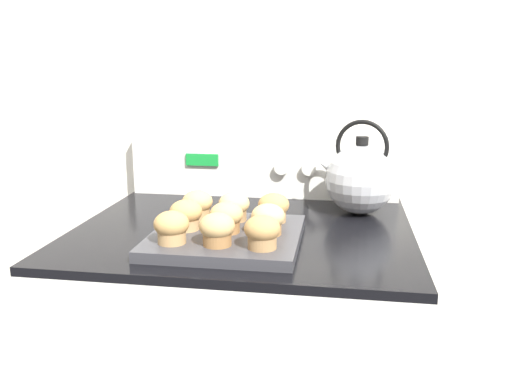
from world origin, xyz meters
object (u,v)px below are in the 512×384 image
Objects in this scene: muffin_r1_c2 at (268,219)px; tea_kettle at (360,178)px; muffin_pan at (227,237)px; muffin_r2_c2 at (274,208)px; muffin_r0_c2 at (262,232)px; muffin_r1_c1 at (226,217)px; muffin_r0_c0 at (172,227)px; muffin_r2_c1 at (234,206)px; muffin_r2_c0 at (197,205)px; muffin_r1_c0 at (186,215)px; muffin_r0_c1 at (217,229)px.

tea_kettle is at bearing 55.43° from muffin_r1_c2.
muffin_r2_c2 is (0.09, 0.09, 0.04)m from muffin_pan.
muffin_r0_c2 is 0.12m from muffin_r1_c1.
muffin_r1_c2 is (0.09, -0.00, 0.04)m from muffin_pan.
muffin_r0_c0 is at bearing 179.16° from muffin_r0_c2.
tea_kettle is (0.27, 0.27, 0.08)m from muffin_pan.
muffin_r2_c1 is (-0.00, 0.09, 0.00)m from muffin_r1_c1.
muffin_r1_c2 and muffin_r2_c1 have the same top height.
muffin_r1_c2 is at bearing -89.74° from muffin_r2_c2.
muffin_r2_c0 is at bearing 133.90° from muffin_pan.
muffin_pan is at bearing -133.99° from muffin_r2_c2.
muffin_r2_c2 is (0.08, 0.09, 0.00)m from muffin_r1_c1.
muffin_r1_c2 is at bearing 90.59° from muffin_r0_c2.
muffin_r1_c0 is 0.19m from muffin_r2_c2.
muffin_r2_c2 is at bearing 90.42° from muffin_r0_c2.
tea_kettle reaches higher than muffin_r2_c0.
tea_kettle is (0.19, 0.27, 0.03)m from muffin_r1_c2.
muffin_r0_c2 is 0.18m from muffin_r2_c2.
muffin_r1_c2 is at bearing -27.80° from muffin_r2_c0.
muffin_r1_c0 is at bearing 178.01° from muffin_pan.
muffin_r0_c1 is 1.00× the size of muffin_r1_c1.
muffin_r1_c0 is 0.08m from muffin_r2_c0.
muffin_r2_c1 is (0.09, 0.17, 0.00)m from muffin_r0_c0.
muffin_r0_c1 is 1.00× the size of muffin_r2_c1.
muffin_r0_c0 and muffin_r2_c0 have the same top height.
muffin_r1_c1 is (0.00, -0.00, 0.04)m from muffin_pan.
muffin_r0_c1 is at bearing -45.44° from muffin_r1_c0.
muffin_r2_c0 is 1.00× the size of muffin_r2_c2.
muffin_r1_c2 is 0.19m from muffin_r2_c0.
muffin_r1_c2 is 1.00× the size of muffin_r2_c0.
muffin_r2_c2 is (0.09, 0.17, 0.00)m from muffin_r0_c1.
muffin_r1_c0 is at bearing -143.45° from tea_kettle.
muffin_r0_c2 is at bearing -63.07° from muffin_r2_c1.
muffin_r1_c0 is (-0.09, 0.00, 0.04)m from muffin_pan.
muffin_r0_c2 is 1.00× the size of muffin_r1_c1.
muffin_pan is at bearing 134.63° from muffin_r0_c2.
muffin_r2_c1 is 0.09m from muffin_r2_c2.
muffin_r2_c0 is 1.00× the size of muffin_r2_c1.
muffin_r1_c0 is at bearing 152.21° from muffin_r0_c2.
muffin_r0_c2 is at bearing -89.41° from muffin_r1_c2.
muffin_r2_c0 is (-0.17, 0.18, 0.00)m from muffin_r0_c2.
muffin_r0_c2 is at bearing -117.52° from tea_kettle.
muffin_r0_c1 is 0.30× the size of tea_kettle.
muffin_r0_c1 is 0.09m from muffin_r0_c2.
tea_kettle is (0.36, 0.27, 0.03)m from muffin_r1_c0.
muffin_pan is 0.39m from tea_kettle.
muffin_r0_c0 is 0.30× the size of tea_kettle.
muffin_r0_c0 is at bearing -136.76° from muffin_r1_c1.
muffin_r1_c0 is 1.00× the size of muffin_r1_c2.
muffin_r2_c2 is at bearing 45.04° from muffin_r0_c0.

